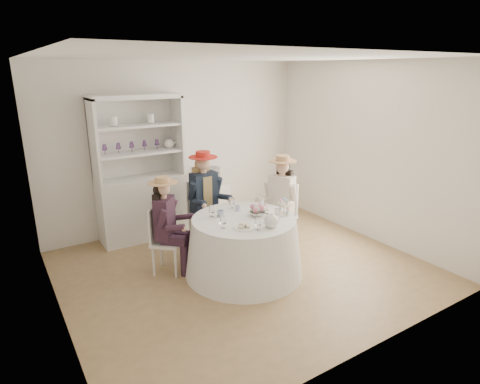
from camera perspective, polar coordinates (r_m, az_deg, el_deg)
ground at (r=5.49m, az=0.57°, el=-10.81°), size 4.50×4.50×0.00m
ceiling at (r=4.85m, az=0.67°, el=18.67°), size 4.50×4.50×0.00m
wall_back at (r=6.73m, az=-8.76°, el=6.47°), size 4.50×0.00×4.50m
wall_front at (r=3.57m, az=18.43°, el=-3.76°), size 4.50×0.00×4.50m
wall_left at (r=4.26m, az=-25.68°, el=-1.24°), size 0.00×4.50×4.50m
wall_right at (r=6.48m, az=17.64°, el=5.46°), size 0.00×4.50×4.50m
tea_table at (r=5.22m, az=0.55°, el=-7.69°), size 1.53×1.53×0.76m
hutch at (r=6.38m, az=-13.87°, el=0.40°), size 1.41×0.74×2.22m
side_table at (r=6.96m, az=-3.95°, el=-1.55°), size 0.55×0.55×0.69m
hatbox at (r=6.82m, az=-4.03°, el=2.33°), size 0.30×0.30×0.28m
guest_left at (r=5.20m, az=-10.42°, el=-3.88°), size 0.55×0.54×1.29m
guest_mid at (r=5.85m, az=-5.03°, el=-0.33°), size 0.53×0.55×1.45m
guest_right at (r=5.87m, az=5.81°, el=-0.66°), size 0.58×0.53×1.39m
spare_chair at (r=6.29m, az=-8.58°, el=-1.69°), size 0.45×0.45×1.05m
teacup_a at (r=5.12m, az=-2.76°, el=-3.12°), size 0.10×0.10×0.07m
teacup_b at (r=5.33m, az=-0.35°, el=-2.36°), size 0.07×0.07×0.06m
teacup_c at (r=5.25m, az=2.60°, el=-2.61°), size 0.11×0.11×0.07m
flower_bowl at (r=5.15m, az=2.44°, el=-3.13°), size 0.26×0.26×0.05m
flower_arrangement at (r=5.15m, az=2.82°, el=-2.39°), size 0.18×0.19×0.07m
table_teapot at (r=4.78m, az=4.49°, el=-4.12°), size 0.24×0.17×0.18m
sandwich_plate at (r=4.76m, az=0.58°, el=-4.98°), size 0.26×0.26×0.06m
cupcake_stand at (r=5.22m, az=6.24°, el=-2.36°), size 0.22×0.22×0.20m
stemware_set at (r=5.05m, az=0.56°, el=-2.96°), size 0.86×0.90×0.15m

